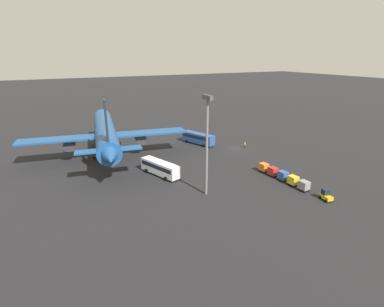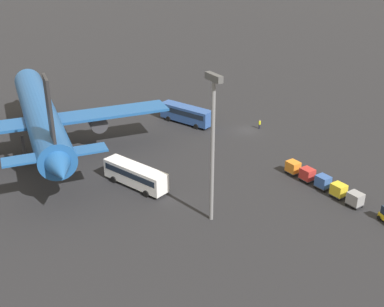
{
  "view_description": "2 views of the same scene",
  "coord_description": "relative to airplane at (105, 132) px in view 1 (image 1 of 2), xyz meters",
  "views": [
    {
      "loc": [
        -67.94,
        49.36,
        26.25
      ],
      "look_at": [
        -9.8,
        19.59,
        4.39
      ],
      "focal_mm": 28.0,
      "sensor_mm": 36.0,
      "label": 1
    },
    {
      "loc": [
        -65.58,
        52.56,
        34.06
      ],
      "look_at": [
        -7.91,
        16.98,
        2.51
      ],
      "focal_mm": 45.0,
      "sensor_mm": 36.0,
      "label": 2
    }
  ],
  "objects": [
    {
      "name": "cargo_cart_orange",
      "position": [
        -27.74,
        -30.06,
        -5.46
      ],
      "size": [
        2.07,
        1.77,
        2.06
      ],
      "rotation": [
        0.0,
        0.0,
        0.05
      ],
      "color": "#38383D",
      "rests_on": "ground"
    },
    {
      "name": "cargo_cart_grey",
      "position": [
        -39.36,
        -30.59,
        -5.46
      ],
      "size": [
        2.07,
        1.77,
        2.06
      ],
      "rotation": [
        0.0,
        0.0,
        0.05
      ],
      "color": "#38383D",
      "rests_on": "ground"
    },
    {
      "name": "airplane",
      "position": [
        0.0,
        0.0,
        0.0
      ],
      "size": [
        48.96,
        42.03,
        17.68
      ],
      "rotation": [
        0.0,
        0.0,
        -0.16
      ],
      "color": "#1E5193",
      "rests_on": "ground"
    },
    {
      "name": "cargo_cart_blue",
      "position": [
        -33.55,
        -30.5,
        -5.46
      ],
      "size": [
        2.07,
        1.77,
        2.06
      ],
      "rotation": [
        0.0,
        0.0,
        0.05
      ],
      "color": "#38383D",
      "rests_on": "ground"
    },
    {
      "name": "ground_plane",
      "position": [
        -9.99,
        -34.96,
        -6.65
      ],
      "size": [
        600.0,
        600.0,
        0.0
      ],
      "primitive_type": "plane",
      "color": "#232326"
    },
    {
      "name": "cargo_cart_red",
      "position": [
        -30.65,
        -30.23,
        -5.46
      ],
      "size": [
        2.07,
        1.77,
        2.06
      ],
      "rotation": [
        0.0,
        0.0,
        0.05
      ],
      "color": "#38383D",
      "rests_on": "ground"
    },
    {
      "name": "shuttle_bus_near",
      "position": [
        -0.78,
        -27.24,
        -4.65
      ],
      "size": [
        11.22,
        6.33,
        3.36
      ],
      "rotation": [
        0.0,
        0.0,
        0.36
      ],
      "color": "#2D5199",
      "rests_on": "ground"
    },
    {
      "name": "shuttle_bus_far",
      "position": [
        -18.66,
        -7.87,
        -4.71
      ],
      "size": [
        11.03,
        5.93,
        3.24
      ],
      "rotation": [
        0.0,
        0.0,
        0.33
      ],
      "color": "white",
      "rests_on": "ground"
    },
    {
      "name": "light_pole",
      "position": [
        -31.76,
        -12.35,
        5.04
      ],
      "size": [
        2.8,
        0.7,
        19.3
      ],
      "color": "slate",
      "rests_on": "ground"
    },
    {
      "name": "worker_person",
      "position": [
        -10.52,
        -37.49,
        -5.78
      ],
      "size": [
        0.38,
        0.38,
        1.74
      ],
      "color": "#1E1E2D",
      "rests_on": "ground"
    },
    {
      "name": "cargo_cart_yellow",
      "position": [
        -36.46,
        -30.55,
        -5.46
      ],
      "size": [
        2.07,
        1.77,
        2.06
      ],
      "rotation": [
        0.0,
        0.0,
        0.05
      ],
      "color": "#38383D",
      "rests_on": "ground"
    },
    {
      "name": "baggage_tug",
      "position": [
        -44.16,
        -31.26,
        -5.71
      ],
      "size": [
        2.6,
        2.03,
        2.1
      ],
      "rotation": [
        0.0,
        0.0,
        -0.19
      ],
      "color": "gold",
      "rests_on": "ground"
    }
  ]
}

